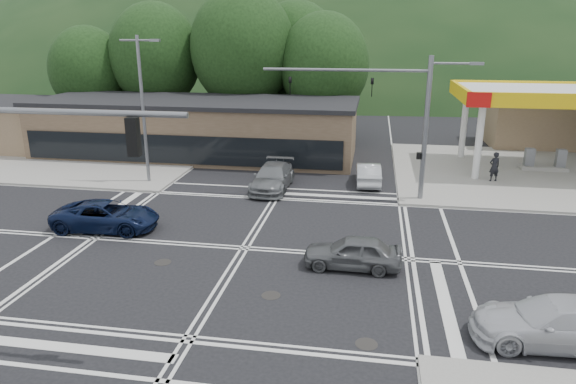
% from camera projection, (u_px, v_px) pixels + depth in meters
% --- Properties ---
extents(ground, '(120.00, 120.00, 0.00)m').
position_uv_depth(ground, '(245.00, 248.00, 22.76)').
color(ground, black).
rests_on(ground, ground).
extents(sidewalk_ne, '(16.00, 16.00, 0.15)m').
position_uv_depth(sidewalk_ne, '(516.00, 173.00, 34.48)').
color(sidewalk_ne, gray).
rests_on(sidewalk_ne, ground).
extents(sidewalk_nw, '(16.00, 16.00, 0.15)m').
position_uv_depth(sidewalk_nw, '(102.00, 156.00, 39.22)').
color(sidewalk_nw, gray).
rests_on(sidewalk_nw, ground).
extents(gas_station_canopy, '(12.32, 8.34, 5.75)m').
position_uv_depth(gas_station_canopy, '(554.00, 98.00, 33.61)').
color(gas_station_canopy, silver).
rests_on(gas_station_canopy, ground).
extents(convenience_store, '(10.00, 6.00, 3.80)m').
position_uv_depth(convenience_store, '(552.00, 123.00, 42.55)').
color(convenience_store, '#846B4F').
rests_on(convenience_store, ground).
extents(commercial_row, '(24.00, 8.00, 4.00)m').
position_uv_depth(commercial_row, '(197.00, 129.00, 39.42)').
color(commercial_row, brown).
rests_on(commercial_row, ground).
extents(commercial_nw, '(8.00, 7.00, 3.60)m').
position_uv_depth(commercial_nw, '(10.00, 126.00, 42.01)').
color(commercial_nw, '#846B4F').
rests_on(commercial_nw, ground).
extents(hill_north, '(252.00, 126.00, 140.00)m').
position_uv_depth(hill_north, '(350.00, 77.00, 107.45)').
color(hill_north, '#183317').
rests_on(hill_north, ground).
extents(tree_n_a, '(8.00, 8.00, 11.75)m').
position_uv_depth(tree_n_a, '(155.00, 56.00, 45.41)').
color(tree_n_a, '#382619').
rests_on(tree_n_a, ground).
extents(tree_n_b, '(9.00, 9.00, 12.98)m').
position_uv_depth(tree_n_b, '(243.00, 48.00, 43.96)').
color(tree_n_b, '#382619').
rests_on(tree_n_b, ground).
extents(tree_n_c, '(7.60, 7.60, 10.87)m').
position_uv_depth(tree_n_c, '(324.00, 65.00, 43.24)').
color(tree_n_c, '#382619').
rests_on(tree_n_c, ground).
extents(tree_n_d, '(6.80, 6.80, 9.76)m').
position_uv_depth(tree_n_d, '(89.00, 71.00, 45.81)').
color(tree_n_d, '#382619').
rests_on(tree_n_d, ground).
extents(tree_n_e, '(8.40, 8.40, 11.98)m').
position_uv_depth(tree_n_e, '(296.00, 55.00, 47.28)').
color(tree_n_e, '#382619').
rests_on(tree_n_e, ground).
extents(streetlight_nw, '(2.50, 0.25, 9.00)m').
position_uv_depth(streetlight_nw, '(143.00, 103.00, 31.05)').
color(streetlight_nw, slate).
rests_on(streetlight_nw, ground).
extents(signal_mast_ne, '(11.65, 0.30, 8.00)m').
position_uv_depth(signal_mast_ne, '(403.00, 111.00, 27.86)').
color(signal_mast_ne, slate).
rests_on(signal_mast_ne, ground).
extents(car_blue_west, '(5.16, 2.63, 1.39)m').
position_uv_depth(car_blue_west, '(106.00, 216.00, 24.74)').
color(car_blue_west, black).
rests_on(car_blue_west, ground).
extents(car_grey_center, '(3.96, 1.63, 1.34)m').
position_uv_depth(car_grey_center, '(353.00, 252.00, 20.70)').
color(car_grey_center, '#56585A').
rests_on(car_grey_center, ground).
extents(car_silver_east, '(5.15, 2.24, 1.48)m').
position_uv_depth(car_silver_east, '(557.00, 322.00, 15.59)').
color(car_silver_east, silver).
rests_on(car_silver_east, ground).
extents(car_queue_a, '(1.70, 4.24, 1.37)m').
position_uv_depth(car_queue_a, '(368.00, 173.00, 32.15)').
color(car_queue_a, '#A4A7AB').
rests_on(car_queue_a, ground).
extents(car_queue_b, '(2.59, 5.17, 1.69)m').
position_uv_depth(car_queue_b, '(315.00, 144.00, 39.65)').
color(car_queue_b, silver).
rests_on(car_queue_b, ground).
extents(car_northbound, '(2.17, 5.19, 1.50)m').
position_uv_depth(car_northbound, '(273.00, 177.00, 31.08)').
color(car_northbound, slate).
rests_on(car_northbound, ground).
extents(pedestrian, '(0.80, 0.66, 1.87)m').
position_uv_depth(pedestrian, '(494.00, 167.00, 32.17)').
color(pedestrian, black).
rests_on(pedestrian, sidewalk_ne).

